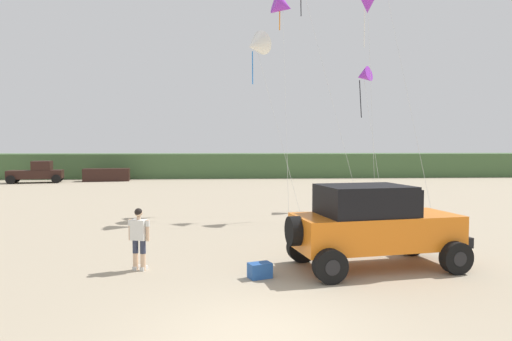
# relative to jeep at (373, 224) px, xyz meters

# --- Properties ---
(ground_plane) EXTENTS (220.00, 220.00, 0.00)m
(ground_plane) POSITION_rel_jeep_xyz_m (-3.41, -4.12, -1.20)
(ground_plane) COLOR tan
(dune_ridge) EXTENTS (90.00, 7.17, 2.52)m
(dune_ridge) POSITION_rel_jeep_xyz_m (-7.83, 37.85, 0.06)
(dune_ridge) COLOR #426038
(dune_ridge) RESTS_ON ground_plane
(jeep) EXTENTS (5.00, 3.06, 2.26)m
(jeep) POSITION_rel_jeep_xyz_m (0.00, 0.00, 0.00)
(jeep) COLOR orange
(jeep) RESTS_ON ground_plane
(person_watching) EXTENTS (0.60, 0.40, 1.67)m
(person_watching) POSITION_rel_jeep_xyz_m (-6.30, 0.19, -0.26)
(person_watching) COLOR #DBB28E
(person_watching) RESTS_ON ground_plane
(cooler_box) EXTENTS (0.65, 0.53, 0.38)m
(cooler_box) POSITION_rel_jeep_xyz_m (-3.14, -0.73, -1.01)
(cooler_box) COLOR #23519E
(cooler_box) RESTS_ON ground_plane
(distant_pickup) EXTENTS (4.90, 3.25, 1.98)m
(distant_pickup) POSITION_rel_jeep_xyz_m (-21.17, 30.30, -0.26)
(distant_pickup) COLOR black
(distant_pickup) RESTS_ON ground_plane
(distant_sedan) EXTENTS (4.39, 2.26, 1.20)m
(distant_sedan) POSITION_rel_jeep_xyz_m (-15.37, 31.90, -0.60)
(distant_sedan) COLOR black
(distant_sedan) RESTS_ON ground_plane
(kite_white_parafoil) EXTENTS (1.11, 2.97, 10.91)m
(kite_white_parafoil) POSITION_rel_jeep_xyz_m (3.01, 10.22, 9.08)
(kite_white_parafoil) COLOR purple
(kite_white_parafoil) RESTS_ON ground_plane
(kite_orange_streamer) EXTENTS (1.21, 4.41, 7.62)m
(kite_orange_streamer) POSITION_rel_jeep_xyz_m (3.51, 12.39, 5.94)
(kite_orange_streamer) COLOR purple
(kite_orange_streamer) RESTS_ON ground_plane
(kite_blue_swept) EXTENTS (2.74, 3.58, 8.96)m
(kite_blue_swept) POSITION_rel_jeep_xyz_m (-2.52, 10.14, 7.02)
(kite_blue_swept) COLOR white
(kite_blue_swept) RESTS_ON ground_plane
(kite_purple_stunt) EXTENTS (1.26, 4.94, 10.63)m
(kite_purple_stunt) POSITION_rel_jeep_xyz_m (-1.24, 9.85, 8.81)
(kite_purple_stunt) COLOR purple
(kite_purple_stunt) RESTS_ON ground_plane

